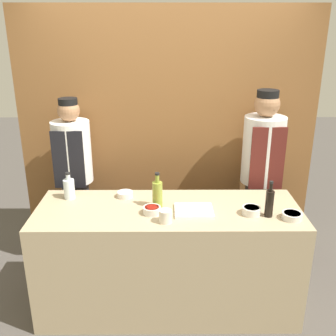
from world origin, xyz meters
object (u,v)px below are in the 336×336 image
(sauce_bowl_purple, at_px, (292,216))
(cup_cream, at_px, (165,216))
(sauce_bowl_red, at_px, (152,210))
(chef_right, at_px, (261,174))
(bottle_oil, at_px, (157,194))
(chef_left, at_px, (74,178))
(sauce_bowl_green, at_px, (251,210))
(bottle_clear, at_px, (69,188))
(cutting_board, at_px, (194,211))
(sauce_bowl_white, at_px, (125,194))
(bottle_soy, at_px, (269,203))

(sauce_bowl_purple, distance_m, cup_cream, 0.92)
(sauce_bowl_red, relative_size, chef_right, 0.08)
(bottle_oil, bearing_deg, chef_left, 141.61)
(sauce_bowl_green, xyz_separation_m, bottle_clear, (-1.42, 0.29, 0.05))
(cup_cream, bearing_deg, chef_left, 133.93)
(chef_right, bearing_deg, cutting_board, -133.19)
(bottle_oil, xyz_separation_m, chef_left, (-0.78, 0.62, -0.12))
(sauce_bowl_red, relative_size, sauce_bowl_white, 1.03)
(sauce_bowl_green, height_order, chef_right, chef_right)
(cutting_board, bearing_deg, sauce_bowl_red, -175.45)
(cup_cream, bearing_deg, bottle_clear, 151.90)
(sauce_bowl_white, relative_size, bottle_oil, 0.46)
(sauce_bowl_white, bearing_deg, sauce_bowl_purple, -17.46)
(bottle_soy, bearing_deg, sauce_bowl_red, 176.92)
(cutting_board, bearing_deg, cup_cream, -142.76)
(sauce_bowl_red, bearing_deg, bottle_clear, 157.64)
(sauce_bowl_green, xyz_separation_m, sauce_bowl_purple, (0.28, -0.08, -0.01))
(sauce_bowl_green, xyz_separation_m, chef_left, (-1.49, 0.76, -0.04))
(sauce_bowl_purple, bearing_deg, bottle_soy, 164.02)
(bottle_oil, distance_m, cup_cream, 0.27)
(cup_cream, bearing_deg, cutting_board, 37.24)
(sauce_bowl_purple, xyz_separation_m, bottle_soy, (-0.16, 0.05, 0.08))
(sauce_bowl_red, distance_m, cup_cream, 0.17)
(sauce_bowl_purple, bearing_deg, sauce_bowl_white, 162.54)
(bottle_oil, bearing_deg, sauce_bowl_green, -10.88)
(sauce_bowl_green, height_order, sauce_bowl_red, sauce_bowl_green)
(bottle_oil, height_order, chef_right, chef_right)
(sauce_bowl_white, height_order, cutting_board, sauce_bowl_white)
(bottle_oil, bearing_deg, chef_right, 33.22)
(sauce_bowl_purple, relative_size, sauce_bowl_red, 1.11)
(sauce_bowl_green, bearing_deg, chef_right, 72.06)
(bottle_clear, bearing_deg, cup_cream, -28.10)
(sauce_bowl_red, height_order, cutting_board, sauce_bowl_red)
(cutting_board, xyz_separation_m, bottle_soy, (0.55, -0.07, 0.10))
(sauce_bowl_white, bearing_deg, cup_cream, -52.96)
(sauce_bowl_purple, distance_m, chef_right, 0.83)
(sauce_bowl_purple, relative_size, chef_left, 0.09)
(sauce_bowl_red, bearing_deg, sauce_bowl_green, -1.19)
(bottle_clear, bearing_deg, chef_right, 15.49)
(sauce_bowl_green, xyz_separation_m, cup_cream, (-0.64, -0.12, 0.02))
(sauce_bowl_red, relative_size, cup_cream, 1.40)
(cutting_board, bearing_deg, bottle_oil, 161.14)
(sauce_bowl_purple, relative_size, cup_cream, 1.55)
(cutting_board, height_order, cup_cream, cup_cream)
(sauce_bowl_purple, height_order, cup_cream, cup_cream)
(bottle_clear, bearing_deg, bottle_soy, -11.92)
(chef_right, bearing_deg, cup_cream, -135.25)
(sauce_bowl_white, xyz_separation_m, chef_left, (-0.51, 0.44, -0.04))
(sauce_bowl_green, relative_size, cutting_board, 0.48)
(chef_left, bearing_deg, cutting_board, -34.01)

